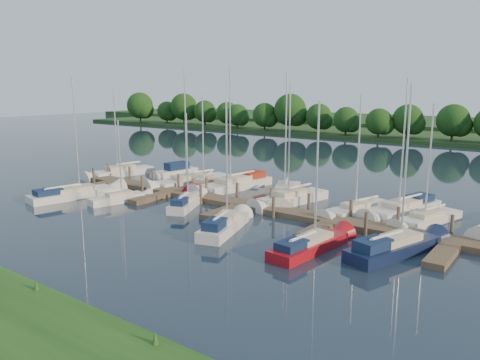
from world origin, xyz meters
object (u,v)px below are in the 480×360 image
Objects in this scene: motorboat at (176,172)px; sailboat_s_2 at (187,203)px; dock at (240,206)px; sailboat_n_0 at (120,173)px; sailboat_n_5 at (285,196)px.

sailboat_s_2 reaches higher than motorboat.
sailboat_s_2 reaches higher than dock.
sailboat_s_2 is (15.28, -5.80, 0.04)m from sailboat_n_0.
dock is 3.84× the size of sailboat_n_0.
sailboat_n_5 is (20.24, 1.53, 0.00)m from sailboat_n_0.
motorboat is at bearing 113.87° from sailboat_s_2.
motorboat is at bearing -131.07° from sailboat_n_0.
dock is 4.36m from sailboat_s_2.
sailboat_n_0 is at bearing -20.71° from sailboat_n_5.
sailboat_n_0 is at bearing 48.04° from motorboat.
sailboat_n_5 reaches higher than sailboat_s_2.
dock is at bearing 162.38° from motorboat.
sailboat_n_0 is at bearing 169.26° from dock.
sailboat_n_5 is at bearing 77.05° from dock.
sailboat_n_0 is 20.29m from sailboat_n_5.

